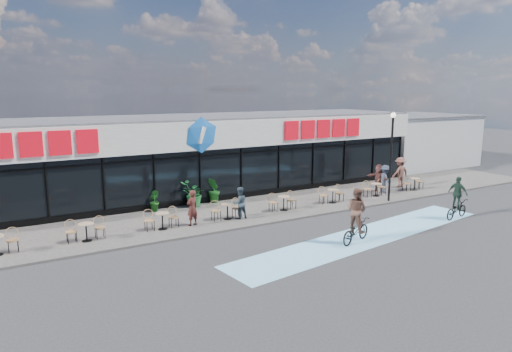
% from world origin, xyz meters
% --- Properties ---
extents(ground, '(120.00, 120.00, 0.00)m').
position_xyz_m(ground, '(0.00, 0.00, 0.00)').
color(ground, '#28282B').
rests_on(ground, ground).
extents(sidewalk, '(44.00, 5.00, 0.10)m').
position_xyz_m(sidewalk, '(0.00, 4.50, 0.05)').
color(sidewalk, '#625B57').
rests_on(sidewalk, ground).
extents(bike_lane, '(14.17, 4.13, 0.01)m').
position_xyz_m(bike_lane, '(4.00, -1.50, 0.01)').
color(bike_lane, '#7BC3E8').
rests_on(bike_lane, ground).
extents(building, '(30.60, 6.57, 4.75)m').
position_xyz_m(building, '(-0.00, 9.93, 2.34)').
color(building, black).
rests_on(building, ground).
extents(neighbour_building, '(9.20, 7.20, 4.11)m').
position_xyz_m(neighbour_building, '(20.50, 11.00, 2.06)').
color(neighbour_building, beige).
rests_on(neighbour_building, ground).
extents(lamp_post, '(0.28, 0.28, 4.83)m').
position_xyz_m(lamp_post, '(9.21, 2.30, 2.99)').
color(lamp_post, black).
rests_on(lamp_post, sidewalk).
extents(bistro_set_2, '(1.54, 0.62, 0.90)m').
position_xyz_m(bistro_set_2, '(-6.49, 3.57, 0.56)').
color(bistro_set_2, tan).
rests_on(bistro_set_2, sidewalk).
extents(bistro_set_3, '(1.54, 0.62, 0.90)m').
position_xyz_m(bistro_set_3, '(-3.31, 3.57, 0.56)').
color(bistro_set_3, tan).
rests_on(bistro_set_3, sidewalk).
extents(bistro_set_4, '(1.54, 0.62, 0.90)m').
position_xyz_m(bistro_set_4, '(-0.13, 3.57, 0.56)').
color(bistro_set_4, tan).
rests_on(bistro_set_4, sidewalk).
extents(bistro_set_5, '(1.54, 0.62, 0.90)m').
position_xyz_m(bistro_set_5, '(3.05, 3.57, 0.56)').
color(bistro_set_5, tan).
rests_on(bistro_set_5, sidewalk).
extents(bistro_set_6, '(1.54, 0.62, 0.90)m').
position_xyz_m(bistro_set_6, '(6.23, 3.57, 0.56)').
color(bistro_set_6, tan).
rests_on(bistro_set_6, sidewalk).
extents(bistro_set_7, '(1.54, 0.62, 0.90)m').
position_xyz_m(bistro_set_7, '(9.41, 3.57, 0.56)').
color(bistro_set_7, tan).
rests_on(bistro_set_7, sidewalk).
extents(bistro_set_8, '(1.54, 0.62, 0.90)m').
position_xyz_m(bistro_set_8, '(12.58, 3.57, 0.56)').
color(bistro_set_8, tan).
rests_on(bistro_set_8, sidewalk).
extents(potted_plant_left, '(0.47, 0.58, 1.04)m').
position_xyz_m(potted_plant_left, '(-2.68, 6.63, 0.62)').
color(potted_plant_left, '#1B5819').
rests_on(potted_plant_left, sidewalk).
extents(potted_plant_mid, '(1.55, 1.48, 1.35)m').
position_xyz_m(potted_plant_mid, '(-0.62, 6.47, 0.78)').
color(potted_plant_mid, '#1F6C2F').
rests_on(potted_plant_mid, sidewalk).
extents(potted_plant_right, '(0.78, 0.89, 1.37)m').
position_xyz_m(potted_plant_right, '(0.69, 6.71, 0.79)').
color(potted_plant_right, '#1C641E').
rests_on(potted_plant_right, sidewalk).
extents(patron_left, '(0.69, 0.57, 1.63)m').
position_xyz_m(patron_left, '(-1.94, 3.37, 0.91)').
color(patron_left, '#3D1915').
rests_on(patron_left, sidewalk).
extents(patron_right, '(0.76, 0.60, 1.52)m').
position_xyz_m(patron_right, '(0.43, 3.31, 0.86)').
color(patron_right, '#2D3C46').
rests_on(patron_right, sidewalk).
extents(pedestrian_a, '(0.69, 1.60, 1.67)m').
position_xyz_m(pedestrian_a, '(10.32, 4.24, 0.93)').
color(pedestrian_a, '#4D2B28').
rests_on(pedestrian_a, sidewalk).
extents(pedestrian_b, '(0.86, 1.20, 1.67)m').
position_xyz_m(pedestrian_b, '(10.44, 3.84, 0.93)').
color(pedestrian_b, '#293141').
rests_on(pedestrian_b, sidewalk).
extents(pedestrian_c, '(1.23, 0.72, 1.89)m').
position_xyz_m(pedestrian_c, '(12.47, 4.55, 1.04)').
color(pedestrian_c, brown).
rests_on(pedestrian_c, sidewalk).
extents(cyclist_a, '(2.00, 1.21, 2.28)m').
position_xyz_m(cyclist_a, '(3.02, -1.86, 0.91)').
color(cyclist_a, black).
rests_on(cyclist_a, ground).
extents(cyclist_b, '(1.83, 1.00, 2.06)m').
position_xyz_m(cyclist_b, '(9.65, -1.63, 0.76)').
color(cyclist_b, black).
rests_on(cyclist_b, ground).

